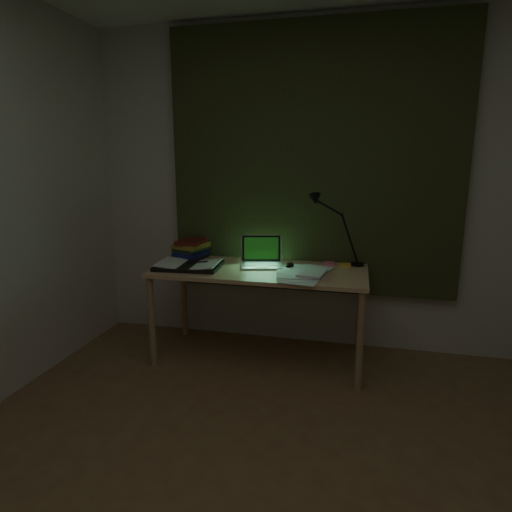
{
  "coord_description": "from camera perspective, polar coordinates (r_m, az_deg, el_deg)",
  "views": [
    {
      "loc": [
        0.35,
        -1.34,
        1.47
      ],
      "look_at": [
        -0.32,
        1.47,
        0.82
      ],
      "focal_mm": 30.0,
      "sensor_mm": 36.0,
      "label": 1
    }
  ],
  "objects": [
    {
      "name": "book_stack",
      "position": [
        3.44,
        -8.61,
        0.97
      ],
      "size": [
        0.24,
        0.27,
        0.17
      ],
      "primitive_type": null,
      "rotation": [
        0.0,
        0.0,
        -0.13
      ],
      "color": "silver",
      "rests_on": "desk"
    },
    {
      "name": "desk_lamp",
      "position": [
        3.24,
        13.59,
        3.2
      ],
      "size": [
        0.39,
        0.33,
        0.52
      ],
      "primitive_type": null,
      "rotation": [
        0.0,
        0.0,
        -0.18
      ],
      "color": "black",
      "rests_on": "desk"
    },
    {
      "name": "desk",
      "position": [
        3.2,
        0.5,
        -7.78
      ],
      "size": [
        1.53,
        0.67,
        0.7
      ],
      "primitive_type": null,
      "color": "tan",
      "rests_on": "floor"
    },
    {
      "name": "sticky_yellow",
      "position": [
        3.25,
        11.79,
        -1.18
      ],
      "size": [
        0.09,
        0.09,
        0.02
      ],
      "primitive_type": "cube",
      "rotation": [
        0.0,
        0.0,
        0.1
      ],
      "color": "yellow",
      "rests_on": "desk"
    },
    {
      "name": "sticky_pink",
      "position": [
        3.28,
        9.69,
        -0.97
      ],
      "size": [
        0.08,
        0.08,
        0.02
      ],
      "primitive_type": "cube",
      "rotation": [
        0.0,
        0.0,
        0.01
      ],
      "color": "#FF638F",
      "rests_on": "desk"
    },
    {
      "name": "mouse",
      "position": [
        3.14,
        4.48,
        -1.23
      ],
      "size": [
        0.08,
        0.11,
        0.04
      ],
      "primitive_type": "ellipsoid",
      "rotation": [
        0.0,
        0.0,
        -0.18
      ],
      "color": "black",
      "rests_on": "desk"
    },
    {
      "name": "open_textbook",
      "position": [
        3.17,
        -8.94,
        -1.2
      ],
      "size": [
        0.48,
        0.36,
        0.04
      ],
      "primitive_type": null,
      "rotation": [
        0.0,
        0.0,
        0.07
      ],
      "color": "silver",
      "rests_on": "desk"
    },
    {
      "name": "loose_papers",
      "position": [
        2.98,
        6.44,
        -2.18
      ],
      "size": [
        0.43,
        0.45,
        0.02
      ],
      "primitive_type": null,
      "rotation": [
        0.0,
        0.0,
        -0.15
      ],
      "color": "silver",
      "rests_on": "desk"
    },
    {
      "name": "curtain",
      "position": [
        3.32,
        7.49,
        12.24
      ],
      "size": [
        2.2,
        0.06,
        2.0
      ],
      "primitive_type": "cube",
      "color": "#30351A",
      "rests_on": "wall_back"
    },
    {
      "name": "laptop",
      "position": [
        3.14,
        0.75,
        0.49
      ],
      "size": [
        0.38,
        0.4,
        0.22
      ],
      "primitive_type": null,
      "rotation": [
        0.0,
        0.0,
        0.24
      ],
      "color": "silver",
      "rests_on": "desk"
    },
    {
      "name": "wall_back",
      "position": [
        3.37,
        7.47,
        8.84
      ],
      "size": [
        3.5,
        0.0,
        2.5
      ],
      "primitive_type": "cube",
      "color": "beige",
      "rests_on": "ground"
    }
  ]
}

